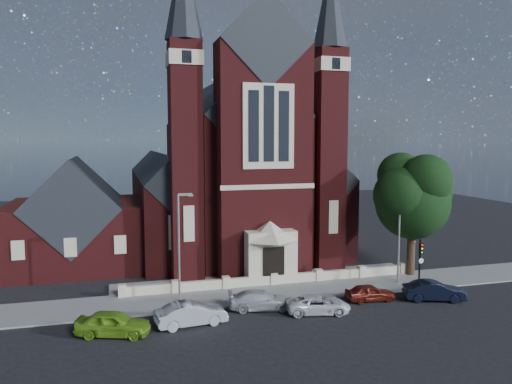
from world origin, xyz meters
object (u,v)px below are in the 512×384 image
Objects in this scene: traffic_signal at (420,257)px; car_navy at (434,291)px; church at (228,173)px; car_silver_b at (261,300)px; parish_hall at (75,224)px; street_lamp_left at (180,242)px; street_tree at (416,197)px; car_lime_van at (113,323)px; car_dark_red at (370,293)px; street_lamp_right at (400,229)px; car_silver_a at (191,314)px; car_white_suv at (318,304)px.

traffic_signal is 3.53m from car_navy.
church is 7.62× the size of car_silver_b.
parish_hall reaches higher than street_lamp_left.
street_tree reaches higher than car_lime_van.
parish_hall is at bearing 48.82° from car_silver_b.
street_tree is 2.67× the size of traffic_signal.
street_lamp_left reaches higher than car_silver_b.
street_tree is at bearing -53.83° from church.
street_lamp_right is at bearing -48.66° from car_dark_red.
car_white_suv is at bearing -98.50° from car_silver_a.
car_dark_red is (13.55, -3.26, -3.97)m from street_lamp_left.
car_silver_b is at bearing -163.51° from street_tree.
street_tree reaches higher than street_lamp_left.
parish_hall is 2.76× the size of car_navy.
street_lamp_right is 2.02× the size of traffic_signal.
car_white_suv is at bearing 109.78° from car_navy.
church is at bearing 3.41° from car_silver_b.
street_lamp_right reaches higher than car_lime_van.
traffic_signal is 5.95m from car_dark_red.
car_silver_b is 1.04× the size of car_navy.
street_lamp_right is at bearing -51.34° from car_white_suv.
street_tree is 2.34× the size of car_silver_b.
street_lamp_left is (-20.51, -1.71, -2.36)m from street_tree.
traffic_signal is (-1.60, -3.28, -4.38)m from street_tree.
car_white_suv is at bearing -47.79° from parish_hall.
car_silver_a reaches higher than car_silver_b.
car_navy is at bearing -99.79° from car_dark_red.
church is 26.64m from car_navy.
street_tree is at bearing -49.64° from car_white_suv.
car_silver_b is 1.03× the size of car_white_suv.
car_navy reaches higher than car_white_suv.
car_silver_b is 8.32m from car_dark_red.
car_silver_a is at bearing 100.39° from car_dark_red.
car_dark_red is at bearing 93.91° from car_navy.
church reaches higher than street_lamp_left.
car_lime_van is (-4.75, -4.90, -3.83)m from street_lamp_left.
parish_hall is (-16.00, -4.94, -4.17)m from church.
church is 24.12m from car_dark_red.
street_lamp_left is at bearing 175.24° from traffic_signal.
street_lamp_right reaches higher than car_silver_b.
car_navy is at bearing -104.28° from traffic_signal.
street_tree is 2.33× the size of car_silver_a.
traffic_signal is 0.87× the size of car_silver_b.
traffic_signal is at bearing -63.82° from car_lime_van.
street_lamp_left is 1.80× the size of car_lime_van.
car_silver_a is 18.10m from car_navy.
street_lamp_left is at bearing 81.63° from car_dark_red.
car_lime_van is 18.37m from car_dark_red.
street_tree is at bearing -1.84° from car_navy.
street_lamp_left is at bearing 94.97° from car_navy.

